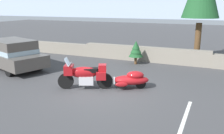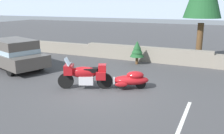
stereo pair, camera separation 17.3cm
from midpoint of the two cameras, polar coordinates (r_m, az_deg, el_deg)
name	(u,v)px [view 1 (the left image)]	position (r m, az deg, el deg)	size (l,w,h in m)	color
ground_plane	(101,91)	(10.14, -3.06, -5.64)	(80.00, 80.00, 0.00)	#424244
stone_guard_wall	(150,55)	(15.47, 8.49, 2.74)	(24.00, 0.59, 0.92)	gray
touring_motorcycle	(85,74)	(10.33, -6.77, -1.73)	(2.17, 1.29, 1.33)	black
car_shaped_trailer	(131,79)	(10.35, 4.03, -2.85)	(2.16, 1.25, 0.76)	black
suv_at_left_edge	(11,54)	(14.66, -22.73, 2.88)	(5.17, 3.38, 1.63)	black
pine_sapling_near	(136,50)	(14.66, 5.26, 4.05)	(0.85, 0.85, 1.40)	brown
parking_stripe_marker	(183,122)	(7.84, 15.66, -12.33)	(0.12, 3.60, 0.01)	silver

